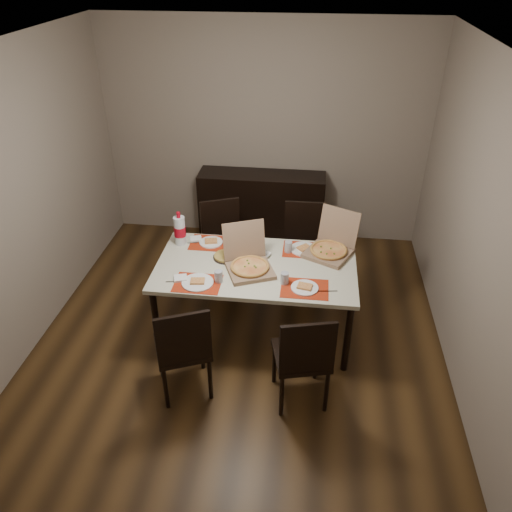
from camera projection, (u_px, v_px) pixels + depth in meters
The scene contains 18 objects.
ground at pixel (241, 333), 4.86m from camera, with size 3.80×4.00×0.02m, color #482F16.
room_walls at pixel (245, 146), 4.29m from camera, with size 3.84×4.02×2.62m.
sideboard at pixel (262, 209), 6.11m from camera, with size 1.50×0.40×0.90m, color black.
dining_table at pixel (256, 271), 4.53m from camera, with size 1.80×1.00×0.75m.
chair_near_left at pixel (183, 347), 3.94m from camera, with size 0.55×0.55×0.93m.
chair_near_right at pixel (303, 356), 3.85m from camera, with size 0.51×0.51×0.93m.
chair_far_left at pixel (223, 240), 5.35m from camera, with size 0.55×0.55×0.93m.
chair_far_right at pixel (303, 242), 5.31m from camera, with size 0.43×0.43×0.93m.
setting_near_left at pixel (201, 281), 4.26m from camera, with size 0.49×0.30×0.11m.
setting_near_right at pixel (299, 285), 4.20m from camera, with size 0.48×0.30×0.11m.
setting_far_left at pixel (214, 242), 4.81m from camera, with size 0.43×0.30×0.11m.
setting_far_right at pixel (300, 249), 4.70m from camera, with size 0.49×0.30×0.11m.
napkin_loose at pixel (251, 264), 4.50m from camera, with size 0.12×0.11×0.02m, color white.
pizza_box_center at pixel (249, 264), 4.41m from camera, with size 0.52×0.54×0.39m.
pizza_box_right at pixel (330, 248), 4.64m from camera, with size 0.53×0.55×0.39m.
faina_plate at pixel (226, 256), 4.60m from camera, with size 0.24×0.24×0.03m.
dip_bowl at pixel (264, 255), 4.62m from camera, with size 0.12×0.12×0.03m, color white.
soda_bottle at pixel (180, 230), 4.75m from camera, with size 0.11×0.11×0.34m.
Camera 1 is at (0.59, -3.66, 3.23)m, focal length 35.00 mm.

